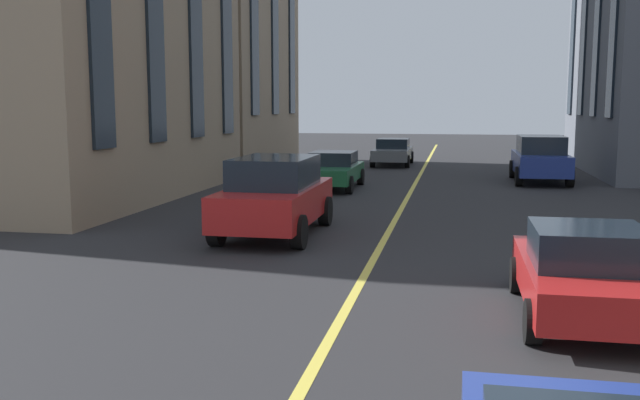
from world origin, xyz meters
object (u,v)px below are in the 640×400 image
(car_grey_near, at_px, (393,152))
(car_red_parked_b, at_px, (585,273))
(car_red_parked_a, at_px, (275,195))
(car_blue_trailing, at_px, (540,158))
(car_green_far, at_px, (333,170))

(car_grey_near, bearing_deg, car_red_parked_b, -168.69)
(car_red_parked_a, distance_m, car_grey_near, 20.23)
(car_blue_trailing, xyz_separation_m, car_red_parked_a, (-13.19, 7.55, 0.00))
(car_blue_trailing, bearing_deg, car_grey_near, 43.14)
(car_red_parked_a, height_order, car_grey_near, car_red_parked_a)
(car_red_parked_a, distance_m, car_green_far, 9.57)
(car_red_parked_a, height_order, car_green_far, car_red_parked_a)
(car_blue_trailing, xyz_separation_m, car_grey_near, (7.02, 6.58, -0.27))
(car_blue_trailing, height_order, car_red_parked_a, same)
(car_green_far, distance_m, car_red_parked_b, 16.50)
(car_red_parked_a, relative_size, car_red_parked_b, 1.21)
(car_blue_trailing, relative_size, car_grey_near, 1.07)
(car_green_far, bearing_deg, car_red_parked_b, -157.07)
(car_green_far, bearing_deg, car_red_parked_a, -178.24)
(car_green_far, bearing_deg, car_blue_trailing, -65.20)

